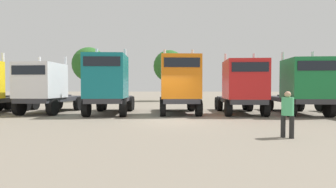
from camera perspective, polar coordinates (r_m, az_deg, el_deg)
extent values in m
plane|color=gray|center=(13.29, 0.84, -6.14)|extent=(200.00, 200.00, 0.00)
cylinder|color=silver|center=(20.12, -33.27, 3.50)|extent=(0.19, 0.19, 3.01)
cylinder|color=#333338|center=(22.24, -32.08, -0.42)|extent=(1.14, 1.14, 0.12)
cylinder|color=black|center=(21.69, -29.60, -2.05)|extent=(0.39, 1.02, 1.00)
cylinder|color=black|center=(22.61, -28.04, -1.90)|extent=(0.39, 1.02, 1.00)
cylinder|color=black|center=(23.86, -32.50, -1.79)|extent=(0.39, 1.02, 1.00)
cube|color=#333338|center=(19.83, -24.24, -1.03)|extent=(2.42, 6.05, 0.30)
cube|color=white|center=(18.34, -26.86, 2.73)|extent=(2.49, 2.65, 2.24)
cube|color=black|center=(17.27, -29.13, 4.78)|extent=(2.10, 0.12, 0.55)
cylinder|color=silver|center=(19.14, -22.20, 3.62)|extent=(0.19, 0.19, 2.84)
cylinder|color=silver|center=(20.07, -27.06, 3.46)|extent=(0.19, 0.19, 2.84)
cylinder|color=#333338|center=(20.99, -22.52, -0.31)|extent=(1.14, 1.14, 0.12)
cylinder|color=black|center=(17.33, -24.68, -2.77)|extent=(0.39, 1.05, 1.04)
cylinder|color=black|center=(18.50, -30.64, -2.58)|extent=(0.39, 1.05, 1.04)
cylinder|color=black|center=(20.60, -19.69, -2.07)|extent=(0.39, 1.05, 1.04)
cylinder|color=black|center=(21.60, -25.02, -1.96)|extent=(0.39, 1.05, 1.04)
cylinder|color=black|center=(21.61, -18.49, -1.90)|extent=(0.39, 1.05, 1.04)
cylinder|color=black|center=(22.56, -23.64, -1.81)|extent=(0.39, 1.05, 1.04)
cube|color=#333338|center=(17.76, -12.62, -1.13)|extent=(2.64, 6.03, 0.30)
cube|color=#14727A|center=(16.14, -13.73, 3.88)|extent=(2.59, 2.76, 2.67)
cube|color=black|center=(14.92, -14.79, 7.19)|extent=(2.10, 0.20, 0.55)
cylinder|color=silver|center=(17.41, -9.70, 4.70)|extent=(0.19, 0.19, 3.27)
cylinder|color=silver|center=(17.77, -15.80, 4.60)|extent=(0.19, 0.19, 3.27)
cylinder|color=#333338|center=(19.02, -11.90, -0.33)|extent=(1.18, 1.18, 0.12)
cylinder|color=black|center=(15.40, -10.12, -3.13)|extent=(0.43, 1.09, 1.06)
cylinder|color=black|center=(15.86, -18.03, -3.04)|extent=(0.43, 1.09, 1.06)
cylinder|color=black|center=(18.94, -8.59, -2.27)|extent=(0.43, 1.09, 1.06)
cylinder|color=black|center=(19.32, -15.09, -2.23)|extent=(0.43, 1.09, 1.06)
cylinder|color=black|center=(20.03, -8.23, -2.06)|extent=(0.43, 1.09, 1.06)
cylinder|color=black|center=(20.39, -14.39, -2.03)|extent=(0.43, 1.09, 1.06)
cube|color=#333338|center=(17.51, 2.33, -1.22)|extent=(2.63, 5.80, 0.30)
cube|color=orange|center=(15.91, 2.78, 3.85)|extent=(2.58, 2.63, 2.66)
cube|color=black|center=(14.73, 3.19, 7.18)|extent=(2.10, 0.20, 0.55)
cylinder|color=silver|center=(17.39, 5.52, 4.63)|extent=(0.19, 0.19, 3.26)
cylinder|color=silver|center=(17.25, -0.77, 4.66)|extent=(0.19, 0.19, 3.26)
cylinder|color=#333338|center=(18.74, 2.04, -0.40)|extent=(1.18, 1.18, 0.12)
cylinder|color=black|center=(15.55, 6.98, -3.11)|extent=(0.43, 1.06, 1.04)
cylinder|color=black|center=(15.36, -1.16, -3.16)|extent=(0.43, 1.06, 1.04)
cylinder|color=black|center=(18.86, 5.38, -2.31)|extent=(0.43, 1.06, 1.04)
cylinder|color=black|center=(18.70, -1.32, -2.34)|extent=(0.43, 1.06, 1.04)
cylinder|color=black|center=(19.95, 4.97, -2.10)|extent=(0.43, 1.06, 1.04)
cylinder|color=black|center=(19.80, -1.36, -2.13)|extent=(0.43, 1.06, 1.04)
cube|color=#333338|center=(18.15, 15.68, -1.29)|extent=(2.30, 5.95, 0.30)
cube|color=red|center=(16.50, 16.96, 3.15)|extent=(2.44, 2.60, 2.42)
cube|color=black|center=(15.28, 18.13, 5.85)|extent=(2.10, 0.08, 0.55)
cylinder|color=silver|center=(18.13, 18.82, 3.93)|extent=(0.18, 0.18, 3.02)
cylinder|color=silver|center=(17.72, 12.88, 4.03)|extent=(0.18, 0.18, 3.02)
cylinder|color=#333338|center=(19.41, 14.86, -0.49)|extent=(1.12, 1.12, 0.12)
cylinder|color=black|center=(16.28, 21.16, -3.06)|extent=(0.37, 1.01, 1.01)
cylinder|color=black|center=(15.75, 13.51, -3.15)|extent=(0.37, 1.01, 1.01)
cylinder|color=black|center=(19.74, 17.95, -2.26)|extent=(0.37, 1.01, 1.01)
cylinder|color=black|center=(19.31, 11.61, -2.30)|extent=(0.37, 1.01, 1.01)
cylinder|color=black|center=(20.81, 17.18, -2.06)|extent=(0.37, 1.01, 1.01)
cylinder|color=black|center=(20.39, 11.17, -2.10)|extent=(0.37, 1.01, 1.01)
cube|color=#333338|center=(19.37, 26.45, -1.08)|extent=(2.44, 6.39, 0.30)
cube|color=#197238|center=(17.54, 28.92, 3.08)|extent=(2.49, 2.43, 2.41)
cube|color=black|center=(16.50, 30.67, 5.55)|extent=(2.10, 0.12, 0.55)
cylinder|color=silver|center=(19.15, 29.89, 3.82)|extent=(0.19, 0.19, 3.01)
cylinder|color=silver|center=(18.42, 24.53, 3.98)|extent=(0.19, 0.19, 3.01)
cylinder|color=#333338|center=(20.66, 25.02, -0.33)|extent=(1.14, 1.14, 0.12)
cylinder|color=black|center=(17.64, 32.75, -2.77)|extent=(0.39, 1.07, 1.05)
cylinder|color=black|center=(16.71, 26.08, -2.91)|extent=(0.39, 1.07, 1.05)
cylinder|color=black|center=(21.25, 27.62, -2.03)|extent=(0.39, 1.07, 1.05)
cylinder|color=black|center=(20.48, 21.95, -2.09)|extent=(0.39, 1.07, 1.05)
cylinder|color=black|center=(22.26, 26.51, -1.87)|extent=(0.39, 1.07, 1.05)
cylinder|color=black|center=(21.53, 21.07, -1.92)|extent=(0.39, 1.07, 1.05)
cylinder|color=black|center=(20.94, 33.05, -2.12)|extent=(0.45, 1.10, 1.07)
cylinder|color=black|center=(21.83, 31.34, -1.96)|extent=(0.45, 1.10, 1.07)
cylinder|color=#242424|center=(9.73, 26.23, -6.73)|extent=(0.22, 0.22, 0.79)
cylinder|color=#242424|center=(9.80, 24.63, -6.66)|extent=(0.22, 0.22, 0.79)
cylinder|color=#4BBB76|center=(9.69, 25.47, -2.55)|extent=(0.56, 0.56, 0.62)
sphere|color=tan|center=(9.67, 25.50, -0.08)|extent=(0.21, 0.21, 0.21)
cylinder|color=#4C3823|center=(33.61, -17.34, 0.94)|extent=(0.36, 0.36, 3.00)
sphere|color=#286023|center=(33.74, -17.38, 6.43)|extent=(4.32, 4.32, 4.32)
cylinder|color=#4C3823|center=(33.14, 0.29, 0.93)|extent=(0.36, 0.36, 2.92)
sphere|color=#286023|center=(33.26, 0.29, 6.33)|extent=(4.18, 4.18, 4.18)
cylinder|color=#4C3823|center=(38.59, 19.56, 0.46)|extent=(0.36, 0.36, 2.29)
sphere|color=#286023|center=(38.63, 19.59, 3.86)|extent=(2.87, 2.87, 2.87)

